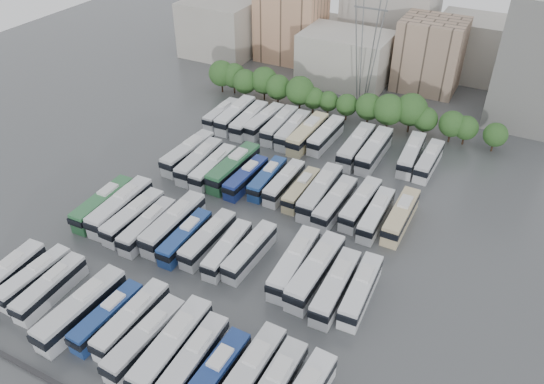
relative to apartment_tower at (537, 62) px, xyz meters
The scene contains 54 objects.
ground 68.48m from the apartment_tower, 120.38° to the right, with size 220.00×220.00×0.00m, color #424447.
tree_line 40.29m from the apartment_tower, 156.16° to the right, with size 64.89×7.98×8.21m.
city_buildings 44.02m from the apartment_tower, 161.51° to the left, with size 102.00×35.00×20.00m.
apartment_tower is the anchor object (origin of this frame).
electricity_pylon 33.47m from the apartment_tower, 165.96° to the right, with size 9.00×6.91×33.83m.
bus_r0_s0 100.18m from the apartment_tower, 123.88° to the right, with size 3.28×12.41×3.86m.
bus_r0_s1 96.93m from the apartment_tower, 122.80° to the right, with size 2.82×11.27×3.51m.
bus_r0_s2 95.54m from the apartment_tower, 120.97° to the right, with size 2.81×11.42×3.56m.
bus_r0_s4 93.28m from the apartment_tower, 117.17° to the right, with size 3.51×13.45×4.18m.
bus_r0_s5 91.15m from the apartment_tower, 115.43° to the right, with size 2.92×11.09×3.45m.
bus_r0_s6 89.03m from the apartment_tower, 113.84° to the right, with size 2.77×12.00×3.75m.
bus_r0_s7 89.20m from the apartment_tower, 111.42° to the right, with size 3.31×12.42×3.86m.
bus_r0_s8 87.51m from the apartment_tower, 109.41° to the right, with size 3.26×13.48×4.21m.
bus_r0_s9 86.87m from the apartment_tower, 107.36° to the right, with size 2.97×12.16×3.80m.
bus_r0_s10 86.82m from the apartment_tower, 105.12° to the right, with size 2.90×12.19×3.81m.
bus_r0_s11 84.04m from the apartment_tower, 103.24° to the right, with size 2.98×12.90×4.04m.
bus_r1_s0 85.38m from the apartment_tower, 130.73° to the right, with size 3.10×12.60×3.93m.
bus_r1_s1 82.97m from the apartment_tower, 129.35° to the right, with size 3.29×13.37×4.17m.
bus_r1_s2 81.69m from the apartment_tower, 127.10° to the right, with size 2.92×12.26×3.83m.
bus_r1_s3 80.34m from the apartment_tower, 124.88° to the right, with size 2.86×11.84×3.70m.
bus_r1_s4 76.83m from the apartment_tower, 123.72° to the right, with size 2.91×13.31×4.18m.
bus_r1_s5 76.49m from the apartment_tower, 121.05° to the right, with size 2.59×11.25×3.52m.
bus_r1_s6 73.88m from the apartment_tower, 119.39° to the right, with size 2.80×11.71×3.66m.
bus_r1_s7 72.73m from the apartment_tower, 116.60° to the right, with size 2.93×11.23×3.49m.
bus_r1_s8 70.45m from the apartment_tower, 114.73° to the right, with size 2.91×11.57×3.60m.
bus_r1_s10 67.47m from the apartment_tower, 109.65° to the right, with size 3.45×13.10×4.07m.
bus_r1_s11 66.62m from the apartment_tower, 106.90° to the right, with size 3.28×13.71×4.28m.
bus_r1_s12 67.00m from the apartment_tower, 103.70° to the right, with size 3.01×12.65×3.95m.
bus_r1_s13 65.39m from the apartment_tower, 101.24° to the right, with size 3.11×12.11×3.77m.
bus_r2_s1 69.84m from the apartment_tower, 139.19° to the right, with size 3.39×13.03×4.05m.
bus_r2_s2 68.29m from the apartment_tower, 136.43° to the right, with size 3.27×12.65×3.94m.
bus_r2_s3 66.37m from the apartment_tower, 134.11° to the right, with size 2.89×12.21×3.81m.
bus_r2_s4 63.12m from the apartment_tower, 132.77° to the right, with size 3.45×13.55×4.22m.
bus_r2_s5 62.04m from the apartment_tower, 129.71° to the right, with size 2.86×11.35×3.54m.
bus_r2_s6 58.86m from the apartment_tower, 128.08° to the right, with size 2.73×11.10×3.46m.
bus_r2_s7 56.89m from the apartment_tower, 125.62° to the right, with size 2.58×11.43×3.58m.
bus_r2_s8 55.45m from the apartment_tower, 122.43° to the right, with size 2.39×10.83×3.40m.
bus_r2_s9 53.49m from the apartment_tower, 119.62° to the right, with size 3.19×13.52×4.22m.
bus_r2_s10 53.36m from the apartment_tower, 115.72° to the right, with size 3.11×12.48×3.89m.
bus_r2_s11 50.37m from the apartment_tower, 112.72° to the right, with size 3.12×12.30×3.83m.
bus_r2_s12 50.70m from the apartment_tower, 108.77° to the right, with size 2.70×11.82×3.70m.
bus_r2_s13 48.43m from the apartment_tower, 105.24° to the right, with size 2.75×12.32×3.86m.
bus_r3_s0 63.32m from the apartment_tower, 152.80° to the right, with size 2.42×10.94×3.43m.
bus_r3_s1 60.30m from the apartment_tower, 151.77° to the right, with size 3.35×13.15×4.09m.
bus_r3_s2 57.52m from the apartment_tower, 149.51° to the right, with size 3.30×12.73×3.96m.
bus_r3_s3 54.56m from the apartment_tower, 148.89° to the right, with size 3.26×12.36×3.84m.
bus_r3_s4 51.70m from the apartment_tower, 146.70° to the right, with size 3.14×12.69×3.96m.
bus_r3_s5 49.46m from the apartment_tower, 144.09° to the right, with size 3.23×12.54×3.90m.
bus_r3_s6 47.00m from the apartment_tower, 141.43° to the right, with size 3.24×13.46×4.20m.
bus_r3_s7 43.76m from the apartment_tower, 140.15° to the right, with size 3.05×12.20×3.80m.
bus_r3_s9 40.12m from the apartment_tower, 131.82° to the right, with size 3.01×13.54×4.24m.
bus_r3_s10 37.88m from the apartment_tower, 127.95° to the right, with size 3.00×13.39×4.20m.
bus_r3_s12 32.98m from the apartment_tower, 120.73° to the right, with size 3.36×12.60×3.92m.
bus_r3_s13 31.97m from the apartment_tower, 114.69° to the right, with size 2.81×11.73×3.66m.
Camera 1 is at (33.62, -53.84, 51.83)m, focal length 35.00 mm.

